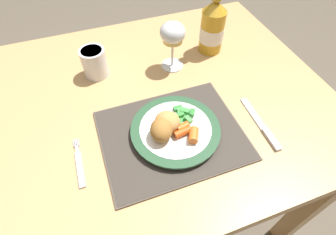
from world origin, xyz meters
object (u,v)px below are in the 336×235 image
(dinner_plate, at_px, (175,130))
(drinking_cup, at_px, (94,62))
(table_knife, at_px, (263,127))
(fork, at_px, (80,166))
(wine_glass, at_px, (173,35))
(dining_table, at_px, (139,122))
(bottle, at_px, (213,27))

(dinner_plate, xyz_separation_m, drinking_cup, (-0.15, 0.31, 0.03))
(dinner_plate, xyz_separation_m, table_knife, (0.23, -0.06, -0.01))
(dinner_plate, xyz_separation_m, fork, (-0.25, -0.01, -0.01))
(dinner_plate, height_order, table_knife, dinner_plate)
(wine_glass, bearing_deg, dining_table, -144.38)
(fork, xyz_separation_m, wine_glass, (0.34, 0.27, 0.11))
(fork, relative_size, drinking_cup, 1.53)
(dining_table, height_order, table_knife, table_knife)
(fork, xyz_separation_m, bottle, (0.49, 0.31, 0.09))
(wine_glass, bearing_deg, dinner_plate, -108.70)
(dinner_plate, distance_m, drinking_cup, 0.34)
(dining_table, relative_size, wine_glass, 7.40)
(dining_table, bearing_deg, fork, -138.26)
(dinner_plate, relative_size, wine_glass, 1.48)
(fork, relative_size, table_knife, 0.74)
(drinking_cup, bearing_deg, table_knife, -44.27)
(dinner_plate, height_order, drinking_cup, drinking_cup)
(dining_table, bearing_deg, dinner_plate, -66.95)
(dining_table, distance_m, drinking_cup, 0.23)
(fork, distance_m, drinking_cup, 0.34)
(dining_table, bearing_deg, drinking_cup, 118.99)
(dining_table, xyz_separation_m, fork, (-0.18, -0.16, 0.10))
(bottle, bearing_deg, dining_table, -154.09)
(dinner_plate, xyz_separation_m, wine_glass, (0.09, 0.26, 0.10))
(table_knife, bearing_deg, dining_table, 143.76)
(table_knife, bearing_deg, wine_glass, 113.00)
(dining_table, distance_m, bottle, 0.39)
(fork, bearing_deg, table_knife, -5.98)
(dining_table, relative_size, table_knife, 6.13)
(bottle, height_order, drinking_cup, bottle)
(dining_table, distance_m, wine_glass, 0.29)
(dining_table, relative_size, fork, 8.30)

